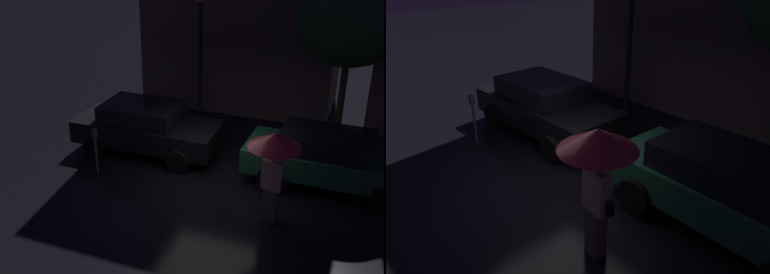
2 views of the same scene
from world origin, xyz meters
TOP-DOWN VIEW (x-y plane):
  - ground_plane at (0.00, 0.00)m, footprint 60.00×60.00m
  - parked_car_black at (-2.43, 1.45)m, footprint 4.21×1.97m
  - parked_car_green at (2.77, 1.35)m, footprint 4.35×1.90m
  - pedestrian_with_umbrella at (1.75, -0.76)m, footprint 1.17×1.17m
  - parking_meter at (-3.06, -0.28)m, footprint 0.12×0.10m
  - street_lamp_near at (-1.65, 3.76)m, footprint 0.50×0.50m
  - street_tree at (2.69, 4.07)m, footprint 3.19×3.19m

SIDE VIEW (x-z plane):
  - ground_plane at x=0.00m, z-range 0.00..0.00m
  - parked_car_black at x=-2.43m, z-range 0.03..1.48m
  - parked_car_green at x=2.77m, z-range 0.05..1.49m
  - parking_meter at x=-3.06m, z-range 0.15..1.44m
  - pedestrian_with_umbrella at x=1.75m, z-range 0.67..2.85m
  - street_lamp_near at x=-1.65m, z-range 1.12..5.59m
  - street_tree at x=2.69m, z-range 1.20..6.80m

